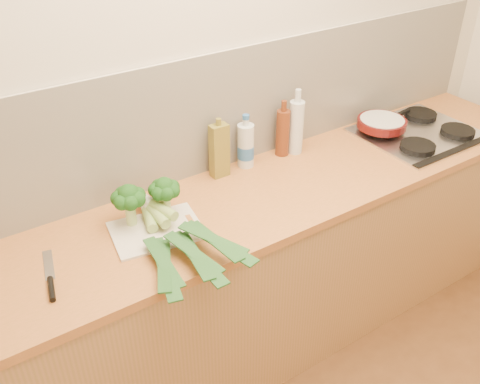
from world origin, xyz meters
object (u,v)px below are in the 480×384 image
object	(u,v)px
chopping_board	(157,230)
skillet	(382,123)
chefs_knife	(51,283)
gas_hob	(420,132)

from	to	relation	value
chopping_board	skillet	world-z (taller)	skillet
chopping_board	skillet	size ratio (longest dim) A/B	0.93
chopping_board	chefs_knife	xyz separation A→B (m)	(-0.43, -0.07, 0.00)
skillet	chopping_board	bearing A→B (deg)	176.60
chopping_board	chefs_knife	size ratio (longest dim) A/B	1.20
chopping_board	chefs_knife	distance (m)	0.44
gas_hob	skillet	distance (m)	0.20
chefs_knife	skillet	bearing A→B (deg)	18.65
chefs_knife	chopping_board	bearing A→B (deg)	21.98
chopping_board	chefs_knife	bearing A→B (deg)	-161.71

